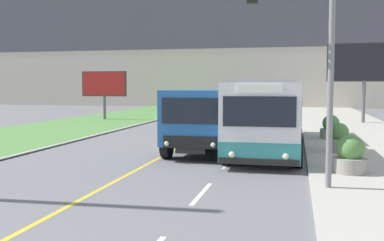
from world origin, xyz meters
The scene contains 9 objects.
apartment_block_background centered at (0.00, 56.97, 10.60)m, with size 80.00×8.04×21.20m.
city_bus centered at (3.96, 17.02, 1.50)m, with size 2.75×12.63×2.95m.
dump_truck centered at (1.43, 14.01, 1.30)m, with size 2.53×6.33×2.60m.
traffic_light_mast centered at (5.33, 8.91, 3.91)m, with size 2.28×0.32×6.16m.
billboard_large centered at (9.84, 31.04, 4.28)m, with size 5.25×0.24×5.82m.
billboard_small centered at (-10.04, 30.37, 2.77)m, with size 3.78×0.24×3.89m.
planter_round_near centered at (6.74, 11.14, 0.60)m, with size 1.06×1.06×1.19m.
planter_round_second centered at (6.81, 15.71, 0.60)m, with size 0.97×0.97×1.18m.
planter_round_third centered at (6.82, 20.28, 0.61)m, with size 1.05×1.05×1.21m.
Camera 1 is at (5.09, -3.35, 2.80)m, focal length 42.00 mm.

